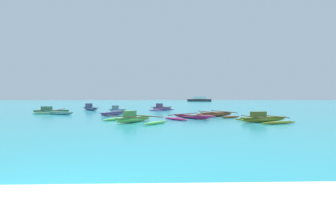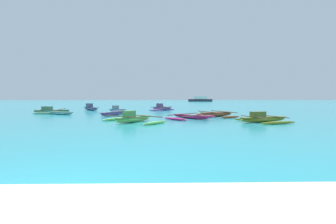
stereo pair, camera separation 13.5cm
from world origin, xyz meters
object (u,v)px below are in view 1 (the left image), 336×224
(moored_boat_5, at_px, (191,117))
(distant_ferry, at_px, (199,99))
(moored_boat_3, at_px, (61,113))
(moored_boat_8, at_px, (161,108))
(moored_boat_2, at_px, (217,114))
(moored_boat_9, at_px, (263,119))
(moored_boat_7, at_px, (51,111))
(moored_boat_6, at_px, (133,118))
(moored_boat_0, at_px, (113,113))
(moored_boat_1, at_px, (90,108))
(moored_boat_4, at_px, (117,110))

(moored_boat_5, height_order, distant_ferry, distant_ferry)
(moored_boat_3, height_order, moored_boat_8, moored_boat_8)
(moored_boat_2, height_order, moored_boat_8, moored_boat_8)
(moored_boat_9, bearing_deg, moored_boat_7, 136.55)
(moored_boat_3, xyz_separation_m, moored_boat_7, (-2.29, 2.62, 0.08))
(moored_boat_6, height_order, moored_boat_7, moored_boat_6)
(distant_ferry, bearing_deg, moored_boat_2, -98.11)
(moored_boat_0, xyz_separation_m, distant_ferry, (19.37, 64.82, 0.61))
(moored_boat_0, relative_size, moored_boat_3, 1.28)
(moored_boat_1, distance_m, moored_boat_4, 5.59)
(moored_boat_1, distance_m, moored_boat_5, 16.91)
(moored_boat_3, xyz_separation_m, distant_ferry, (24.92, 63.74, 0.66))
(moored_boat_6, bearing_deg, moored_boat_9, -50.95)
(moored_boat_3, height_order, moored_boat_6, moored_boat_6)
(moored_boat_0, xyz_separation_m, moored_boat_6, (2.75, -5.95, 0.06))
(moored_boat_3, relative_size, moored_boat_7, 0.61)
(moored_boat_0, distance_m, moored_boat_2, 10.03)
(moored_boat_2, bearing_deg, moored_boat_3, 146.69)
(moored_boat_0, relative_size, moored_boat_8, 0.92)
(moored_boat_6, bearing_deg, distant_ferry, 26.24)
(moored_boat_7, distance_m, moored_boat_9, 22.27)
(moored_boat_2, distance_m, moored_boat_3, 15.68)
(moored_boat_6, relative_size, distant_ferry, 0.54)
(moored_boat_2, relative_size, moored_boat_6, 0.91)
(moored_boat_8, xyz_separation_m, distant_ferry, (14.63, 56.74, 0.52))
(moored_boat_2, relative_size, moored_boat_7, 0.97)
(moored_boat_2, bearing_deg, moored_boat_1, 122.15)
(moored_boat_2, height_order, moored_boat_7, moored_boat_7)
(moored_boat_8, relative_size, moored_boat_9, 1.00)
(moored_boat_0, bearing_deg, moored_boat_1, 53.60)
(moored_boat_4, relative_size, moored_boat_8, 0.58)
(moored_boat_7, height_order, distant_ferry, distant_ferry)
(moored_boat_4, bearing_deg, moored_boat_2, -5.82)
(distant_ferry, bearing_deg, moored_boat_7, -114.00)
(moored_boat_0, xyz_separation_m, moored_boat_4, (-0.58, 4.86, 0.08))
(moored_boat_5, distance_m, moored_boat_8, 11.69)
(moored_boat_8, bearing_deg, moored_boat_6, -65.33)
(moored_boat_4, relative_size, moored_boat_9, 0.58)
(moored_boat_0, distance_m, moored_boat_8, 9.37)
(moored_boat_5, bearing_deg, moored_boat_0, -158.13)
(moored_boat_6, bearing_deg, moored_boat_4, 56.57)
(moored_boat_7, bearing_deg, moored_boat_3, -56.61)
(moored_boat_0, relative_size, moored_boat_9, 0.92)
(moored_boat_3, distance_m, moored_boat_9, 19.12)
(moored_boat_0, distance_m, moored_boat_7, 8.67)
(moored_boat_2, bearing_deg, moored_boat_7, 139.72)
(moored_boat_3, xyz_separation_m, moored_boat_5, (12.81, -4.41, 0.01))
(moored_boat_4, xyz_separation_m, distant_ferry, (19.95, 59.96, 0.54))
(moored_boat_3, bearing_deg, moored_boat_8, 53.18)
(moored_boat_1, xyz_separation_m, distant_ferry, (24.26, 56.39, 0.49))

